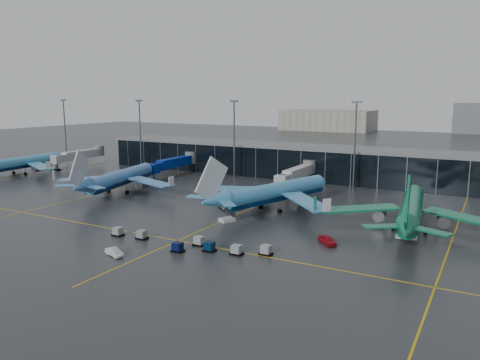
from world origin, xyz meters
The scene contains 13 objects.
ground centered at (0.00, 0.00, 0.00)m, with size 600.00×600.00×0.00m, color #282B2D.
terminal_pier centered at (0.00, 62.00, 5.42)m, with size 142.00×17.00×10.70m.
jet_bridges centered at (-35.00, 42.99, 4.55)m, with size 94.00×27.50×7.20m.
flood_masts centered at (5.00, 50.00, 13.81)m, with size 203.00×0.50×25.50m.
taxi_lines centered at (10.00, 10.61, 0.01)m, with size 220.00×120.00×0.02m.
airliner_klm_west centered at (-83.57, 21.47, 6.39)m, with size 36.50×41.57×12.78m, color #3E9ECC, non-canonical shape.
airliner_arkefly centered at (-31.46, 14.23, 6.57)m, with size 37.53×42.74×13.14m, color #3E82CC, non-canonical shape.
airliner_klm_near centered at (15.72, 16.63, 6.87)m, with size 39.26×44.71×13.74m, color #3E91CB, non-canonical shape.
airliner_aer_lingus centered at (46.77, 14.34, 6.76)m, with size 38.62×43.99×13.52m, color #0D7247, non-canonical shape.
baggage_carts centered at (14.33, -17.03, 0.76)m, with size 32.19×7.53×1.70m.
mobile_airstair centered at (11.02, 1.35, 0.77)m, with size 3.29×3.81×3.45m.
service_van_red centered at (35.19, -3.37, 0.80)m, with size 1.89×4.69×1.60m, color #AD0D1D.
service_van_white centered at (5.64, -27.09, 0.69)m, with size 1.45×4.16×1.37m, color silver.
Camera 1 is at (61.22, -83.05, 26.69)m, focal length 35.00 mm.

